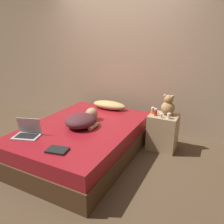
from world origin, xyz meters
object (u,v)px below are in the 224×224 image
(laptop, at_px, (28,132))
(book, at_px, (57,150))
(bottle_orange, at_px, (153,111))
(bottle_white, at_px, (169,116))
(teddy_bear, at_px, (168,106))
(bottle_red, at_px, (156,112))
(bottle_clear, at_px, (161,116))
(pillow, at_px, (109,105))
(person_lying, at_px, (83,120))

(laptop, xyz_separation_m, book, (0.59, -0.13, -0.04))
(bottle_orange, distance_m, bottle_white, 0.29)
(teddy_bear, relative_size, bottle_red, 2.92)
(bottle_white, bearing_deg, bottle_orange, 159.69)
(bottle_red, distance_m, bottle_clear, 0.12)
(pillow, height_order, bottle_clear, bottle_clear)
(bottle_red, relative_size, bottle_clear, 1.73)
(person_lying, xyz_separation_m, bottle_clear, (0.97, 0.58, 0.03))
(person_lying, bearing_deg, bottle_white, 27.21)
(pillow, relative_size, teddy_bear, 1.96)
(laptop, bearing_deg, person_lying, 36.39)
(pillow, distance_m, laptop, 1.51)
(pillow, xyz_separation_m, bottle_orange, (0.83, -0.15, 0.07))
(person_lying, bearing_deg, book, -79.44)
(teddy_bear, bearing_deg, bottle_orange, -162.72)
(teddy_bear, bearing_deg, pillow, 175.40)
(bottle_clear, xyz_separation_m, book, (-0.81, -1.32, -0.11))
(bottle_red, bearing_deg, person_lying, -143.66)
(pillow, height_order, bottle_orange, bottle_orange)
(person_lying, xyz_separation_m, bottle_orange, (0.81, 0.70, 0.05))
(bottle_orange, bearing_deg, bottle_white, -20.31)
(laptop, distance_m, bottle_clear, 1.84)
(person_lying, xyz_separation_m, book, (0.16, -0.74, -0.08))
(bottle_red, relative_size, bottle_orange, 1.04)
(bottle_red, relative_size, bottle_white, 1.29)
(bottle_red, bearing_deg, bottle_orange, 137.91)
(bottle_white, distance_m, book, 1.63)
(bottle_red, distance_m, book, 1.56)
(laptop, height_order, book, laptop)
(bottle_white, bearing_deg, teddy_bear, 109.81)
(person_lying, distance_m, bottle_clear, 1.13)
(teddy_bear, bearing_deg, laptop, -136.74)
(book, bearing_deg, laptop, 167.27)
(pillow, distance_m, bottle_red, 0.91)
(teddy_bear, distance_m, bottle_orange, 0.24)
(bottle_white, bearing_deg, person_lying, -151.08)
(bottle_white, bearing_deg, bottle_red, 167.95)
(teddy_bear, bearing_deg, bottle_red, -140.98)
(laptop, xyz_separation_m, teddy_bear, (1.45, 1.37, 0.17))
(person_lying, distance_m, bottle_white, 1.23)
(bottle_white, bearing_deg, laptop, -141.52)
(bottle_white, bearing_deg, bottle_clear, -173.32)
(bottle_red, distance_m, bottle_orange, 0.08)
(laptop, xyz_separation_m, bottle_clear, (1.40, 1.19, 0.07))
(pillow, relative_size, bottle_white, 7.39)
(bottle_red, bearing_deg, teddy_bear, 39.02)
(book, bearing_deg, pillow, 96.41)
(pillow, distance_m, book, 1.59)
(teddy_bear, bearing_deg, bottle_clear, -105.15)
(teddy_bear, xyz_separation_m, bottle_orange, (-0.21, -0.07, -0.09))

